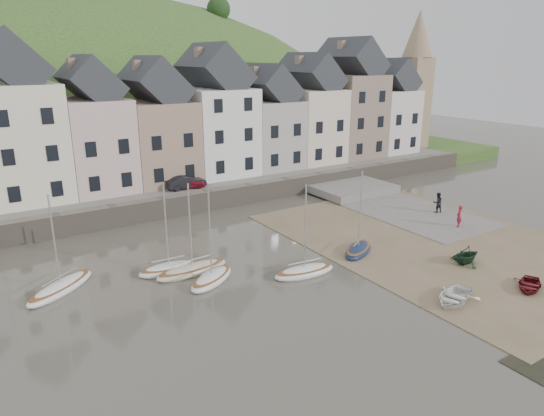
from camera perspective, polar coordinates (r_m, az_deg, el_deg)
ground at (r=32.44m, az=5.80°, el=-7.73°), size 160.00×160.00×0.00m
quay_land at (r=59.31m, az=-13.77°, el=4.20°), size 90.00×30.00×1.50m
quay_street at (r=48.67m, az=-9.29°, el=2.63°), size 70.00×7.00×0.10m
seawall at (r=45.76m, az=-7.48°, el=0.93°), size 70.00×1.20×1.80m
beach at (r=39.76m, az=18.36°, el=-3.70°), size 18.00×26.00×0.06m
slipway at (r=47.56m, az=14.03°, el=0.13°), size 8.00×18.00×0.12m
hillside at (r=89.70m, az=-21.97°, el=-4.71°), size 134.40×84.00×84.00m
townhouse_terrace at (r=51.44m, az=-9.39°, el=9.97°), size 61.05×8.00×13.93m
church_spire at (r=70.86m, az=16.34°, el=14.50°), size 4.00×4.00×18.00m
sailboat_0 at (r=32.67m, az=-23.37°, el=-8.47°), size 5.07×4.35×6.32m
sailboat_1 at (r=33.22m, az=-11.91°, el=-6.91°), size 4.13×1.69×6.32m
sailboat_2 at (r=32.81m, az=-9.26°, el=-7.08°), size 5.20×1.89×6.32m
sailboat_3 at (r=31.40m, az=-7.03°, el=-8.12°), size 4.24×3.39×6.32m
sailboat_4 at (r=32.20m, az=3.79°, el=-7.36°), size 4.44×1.96×6.32m
sailboat_5 at (r=36.08m, az=10.00°, el=-4.80°), size 4.08×3.25×6.32m
rowboat_white at (r=30.54m, az=20.42°, el=-9.65°), size 3.77×3.12×0.68m
rowboat_green at (r=36.08m, az=21.63°, el=-5.08°), size 2.52×2.22×1.26m
rowboat_red at (r=33.98m, az=27.76°, el=-7.93°), size 3.27×2.89×0.56m
person_red at (r=43.20m, az=20.95°, el=-0.91°), size 0.79×0.73×1.82m
person_dark at (r=46.59m, az=18.71°, el=0.62°), size 1.06×0.93×1.84m
car_left at (r=47.24m, az=-9.94°, el=2.97°), size 3.73×2.03×1.20m
car_right at (r=47.22m, az=-9.97°, el=3.00°), size 3.83×1.39×1.25m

